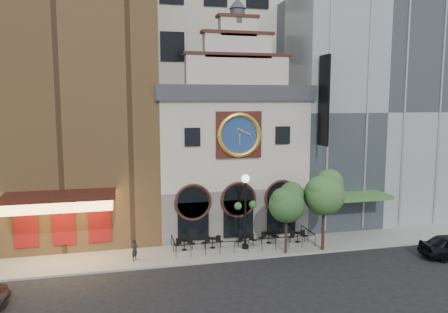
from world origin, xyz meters
The scene contains 16 objects.
ground centered at (0.00, 0.00, 0.00)m, with size 120.00×120.00×0.00m, color black.
sidewalk centered at (0.00, 2.50, 0.07)m, with size 44.00×5.00×0.15m, color gray.
clock_building centered at (0.00, 7.82, 6.69)m, with size 12.60×8.78×18.65m.
theater_building centered at (-13.00, 9.96, 12.60)m, with size 14.00×15.60×25.00m.
retail_building centered at (12.99, 9.99, 10.14)m, with size 14.00×14.40×20.00m.
office_tower centered at (0.00, 20.00, 20.00)m, with size 20.00×16.00×40.00m, color beige.
cafe_railing centered at (0.00, 2.50, 0.60)m, with size 10.60×2.60×0.90m, color black, non-canonical shape.
bistro_0 centered at (-4.48, 2.74, 0.61)m, with size 1.58×0.68×0.90m.
bistro_1 centered at (-2.34, 2.68, 0.61)m, with size 1.58×0.68×0.90m.
bistro_2 centered at (0.19, 2.39, 0.61)m, with size 1.58×0.68×0.90m.
bistro_3 centered at (2.15, 2.78, 0.61)m, with size 1.58×0.68×0.90m.
bistro_4 centered at (4.41, 2.44, 0.61)m, with size 1.58×0.68×0.90m.
pedestrian centered at (-8.13, 1.46, 0.95)m, with size 0.58×0.38×1.60m, color black.
lamppost centered at (-0.01, 1.98, 3.63)m, with size 1.77×0.83×5.62m.
tree_left centered at (2.65, 0.43, 3.94)m, with size 2.68×2.58×5.16m.
tree_right centered at (5.58, 0.44, 4.53)m, with size 3.10×2.99×5.97m.
Camera 1 is at (-9.03, -28.28, 11.17)m, focal length 35.00 mm.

